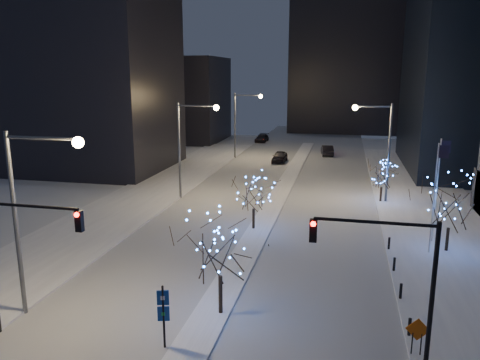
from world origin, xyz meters
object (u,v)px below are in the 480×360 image
(holiday_tree_plaza_far, at_px, (382,175))
(construction_sign, at_px, (417,333))
(street_lamp_east, at_px, (380,139))
(wayfinding_sign, at_px, (163,310))
(holiday_tree_median_far, at_px, (254,193))
(car_near, at_px, (280,157))
(car_mid, at_px, (327,150))
(car_far, at_px, (262,138))
(traffic_signal_west, at_px, (17,246))
(traffic_signal_east, at_px, (395,270))
(street_lamp_w_near, at_px, (31,200))
(street_lamp_w_mid, at_px, (189,137))
(holiday_tree_median_near, at_px, (220,248))
(street_lamp_w_far, at_px, (242,116))
(holiday_tree_plaza_near, at_px, (451,204))

(holiday_tree_plaza_far, height_order, construction_sign, holiday_tree_plaza_far)
(street_lamp_east, bearing_deg, construction_sign, -89.55)
(wayfinding_sign, bearing_deg, holiday_tree_median_far, 70.88)
(car_near, bearing_deg, holiday_tree_median_far, -84.59)
(car_mid, xyz_separation_m, car_far, (-12.96, 12.70, -0.07))
(traffic_signal_west, distance_m, traffic_signal_east, 17.41)
(street_lamp_w_near, distance_m, street_lamp_w_mid, 25.00)
(holiday_tree_median_near, bearing_deg, holiday_tree_median_far, 93.98)
(street_lamp_w_far, distance_m, traffic_signal_east, 54.07)
(traffic_signal_west, bearing_deg, street_lamp_w_mid, 91.06)
(holiday_tree_median_far, bearing_deg, holiday_tree_plaza_far, 45.79)
(street_lamp_w_far, height_order, holiday_tree_median_near, street_lamp_w_far)
(street_lamp_w_mid, relative_size, holiday_tree_plaza_far, 2.41)
(street_lamp_w_far, xyz_separation_m, car_near, (6.27, -2.10, -5.68))
(street_lamp_east, relative_size, construction_sign, 5.53)
(street_lamp_w_mid, distance_m, construction_sign, 31.70)
(car_far, height_order, holiday_tree_plaza_far, holiday_tree_plaza_far)
(traffic_signal_east, height_order, car_mid, traffic_signal_east)
(street_lamp_w_near, xyz_separation_m, traffic_signal_east, (17.88, -1.00, -1.74))
(street_lamp_w_mid, height_order, car_far, street_lamp_w_mid)
(holiday_tree_median_far, distance_m, construction_sign, 19.54)
(street_lamp_w_mid, distance_m, holiday_tree_median_near, 24.86)
(street_lamp_east, bearing_deg, car_near, 122.65)
(car_mid, relative_size, car_far, 0.97)
(holiday_tree_median_near, bearing_deg, street_lamp_w_mid, 112.44)
(car_mid, relative_size, wayfinding_sign, 1.54)
(street_lamp_w_mid, height_order, traffic_signal_east, street_lamp_w_mid)
(street_lamp_east, height_order, holiday_tree_median_far, street_lamp_east)
(street_lamp_w_mid, distance_m, wayfinding_sign, 27.91)
(street_lamp_w_near, relative_size, holiday_tree_plaza_near, 1.74)
(car_far, distance_m, construction_sign, 70.82)
(holiday_tree_plaza_near, relative_size, holiday_tree_plaza_far, 1.38)
(holiday_tree_plaza_near, bearing_deg, street_lamp_w_far, 123.33)
(street_lamp_w_mid, xyz_separation_m, holiday_tree_plaza_near, (23.24, -10.34, -2.80))
(car_near, height_order, holiday_tree_plaza_far, holiday_tree_plaza_far)
(car_mid, bearing_deg, holiday_tree_median_near, 78.68)
(street_lamp_w_mid, xyz_separation_m, car_mid, (12.90, 30.79, -5.69))
(traffic_signal_east, bearing_deg, street_lamp_w_far, 109.32)
(car_mid, bearing_deg, construction_sign, 88.90)
(street_lamp_w_far, bearing_deg, street_lamp_w_mid, -90.00)
(street_lamp_w_near, height_order, wayfinding_sign, street_lamp_w_near)
(traffic_signal_east, xyz_separation_m, wayfinding_sign, (-10.25, -0.45, -2.80))
(street_lamp_w_near, height_order, holiday_tree_plaza_far, street_lamp_w_near)
(street_lamp_east, distance_m, holiday_tree_plaza_far, 3.63)
(street_lamp_w_near, distance_m, holiday_tree_median_near, 10.03)
(traffic_signal_east, bearing_deg, street_lamp_east, 87.74)
(holiday_tree_median_near, bearing_deg, car_near, 93.96)
(car_near, xyz_separation_m, car_mid, (6.62, 7.90, -0.01))
(car_mid, bearing_deg, car_far, -52.04)
(street_lamp_w_near, distance_m, street_lamp_east, 33.85)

